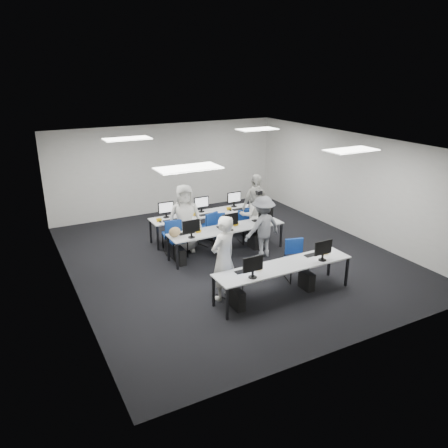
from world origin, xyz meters
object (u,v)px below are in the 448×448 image
chair_5 (172,241)px  chair_7 (249,226)px  chair_2 (177,246)px  chair_3 (220,236)px  chair_1 (296,267)px  student_0 (223,258)px  chair_0 (229,284)px  photographer (263,227)px  chair_6 (207,233)px  desk_front (284,267)px  student_1 (253,215)px  student_3 (255,205)px  student_2 (185,218)px  chair_4 (247,232)px  desk_mid (227,230)px

chair_5 → chair_7: 2.49m
chair_2 → chair_3: bearing=4.0°
chair_1 → student_0: student_0 is taller
chair_0 → chair_1: chair_1 is taller
student_0 → photographer: size_ratio=1.13×
chair_3 → chair_6: chair_6 is taller
desk_front → student_1: student_1 is taller
chair_1 → chair_7: (0.51, 2.99, -0.01)m
chair_3 → chair_7: chair_7 is taller
chair_1 → chair_3: bearing=119.8°
chair_1 → student_3: (0.66, 2.93, 0.63)m
desk_front → photographer: 2.14m
desk_front → student_2: 3.46m
student_1 → student_2: bearing=3.4°
chair_5 → student_2: student_2 is taller
chair_0 → chair_4: chair_4 is taller
chair_1 → photographer: 1.57m
chair_5 → student_3: size_ratio=0.52×
chair_1 → chair_2: 3.22m
chair_1 → student_0: 2.03m
desk_mid → chair_0: size_ratio=3.72×
chair_6 → photographer: size_ratio=0.58×
chair_0 → chair_3: bearing=45.9°
chair_6 → student_1: (1.25, -0.45, 0.50)m
chair_6 → student_0: size_ratio=0.51×
chair_0 → student_1: 3.32m
chair_0 → student_0: bearing=167.6°
desk_mid → chair_1: bearing=-70.4°
chair_2 → student_3: bearing=8.0°
chair_4 → student_2: size_ratio=0.49×
desk_front → chair_6: 3.53m
chair_4 → photographer: bearing=-90.3°
chair_3 → chair_5: bearing=179.3°
chair_6 → student_2: size_ratio=0.52×
desk_mid → student_3: 1.66m
chair_1 → chair_4: bearing=101.6°
chair_1 → chair_7: 3.04m
chair_2 → chair_6: chair_6 is taller
chair_7 → student_0: 3.91m
student_1 → student_3: bearing=-117.1°
chair_3 → student_1: 1.14m
student_0 → student_2: size_ratio=1.01×
desk_front → student_1: size_ratio=1.99×
desk_mid → student_3: bearing=31.3°
chair_6 → chair_2: bearing=-177.1°
chair_3 → student_2: 1.17m
chair_7 → student_2: bearing=-166.0°
student_3 → desk_front: bearing=-131.1°
desk_front → chair_2: 3.33m
student_0 → student_3: (2.59, 2.92, -0.01)m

